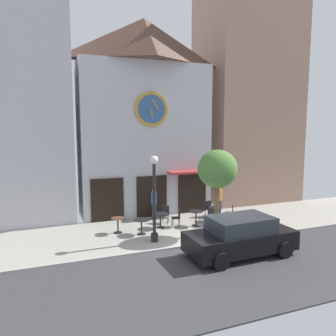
% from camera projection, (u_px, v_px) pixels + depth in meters
% --- Properties ---
extents(ground_plane, '(27.79, 10.48, 0.13)m').
position_uv_depth(ground_plane, '(199.00, 247.00, 13.77)').
color(ground_plane, '#9E998E').
extents(clock_building, '(7.46, 3.59, 10.98)m').
position_uv_depth(clock_building, '(145.00, 115.00, 18.83)').
color(clock_building, '#B2B2BC').
rests_on(clock_building, ground_plane).
extents(neighbor_building_left, '(6.11, 4.43, 16.00)m').
position_uv_depth(neighbor_building_left, '(7.00, 68.00, 16.96)').
color(neighbor_building_left, '#B2B2BC').
rests_on(neighbor_building_left, ground_plane).
extents(neighbor_building_right, '(6.27, 4.61, 14.54)m').
position_uv_depth(neighbor_building_right, '(247.00, 93.00, 22.46)').
color(neighbor_building_right, '#9E7A66').
rests_on(neighbor_building_right, ground_plane).
extents(street_lamp, '(0.36, 0.36, 3.78)m').
position_uv_depth(street_lamp, '(154.00, 199.00, 14.18)').
color(street_lamp, black).
rests_on(street_lamp, ground_plane).
extents(street_tree, '(1.87, 1.68, 3.97)m').
position_uv_depth(street_tree, '(217.00, 170.00, 15.09)').
color(street_tree, brown).
rests_on(street_tree, ground_plane).
extents(cafe_table_near_curb, '(0.62, 0.62, 0.74)m').
position_uv_depth(cafe_table_near_curb, '(118.00, 223.00, 15.51)').
color(cafe_table_near_curb, black).
rests_on(cafe_table_near_curb, ground_plane).
extents(cafe_table_rightmost, '(0.77, 0.77, 0.72)m').
position_uv_depth(cafe_table_rightmost, '(141.00, 223.00, 15.31)').
color(cafe_table_rightmost, black).
rests_on(cafe_table_rightmost, ground_plane).
extents(cafe_table_center, '(0.79, 0.79, 0.73)m').
position_uv_depth(cafe_table_center, '(160.00, 217.00, 16.33)').
color(cafe_table_center, black).
rests_on(cafe_table_center, ground_plane).
extents(cafe_table_leftmost, '(0.72, 0.72, 0.77)m').
position_uv_depth(cafe_table_leftmost, '(196.00, 215.00, 16.63)').
color(cafe_table_leftmost, black).
rests_on(cafe_table_leftmost, ground_plane).
extents(cafe_table_center_right, '(0.73, 0.73, 0.76)m').
position_uv_depth(cafe_table_center_right, '(215.00, 211.00, 17.49)').
color(cafe_table_center_right, black).
rests_on(cafe_table_center_right, ground_plane).
extents(cafe_chair_near_tree, '(0.57, 0.57, 0.90)m').
position_uv_depth(cafe_chair_near_tree, '(212.00, 215.00, 16.71)').
color(cafe_chair_near_tree, black).
rests_on(cafe_chair_near_tree, ground_plane).
extents(cafe_chair_left_end, '(0.56, 0.56, 0.90)m').
position_uv_depth(cafe_chair_left_end, '(231.00, 211.00, 17.45)').
color(cafe_chair_left_end, black).
rests_on(cafe_chair_left_end, ground_plane).
extents(cafe_chair_corner, '(0.55, 0.55, 0.90)m').
position_uv_depth(cafe_chair_corner, '(165.00, 213.00, 17.16)').
color(cafe_chair_corner, black).
rests_on(cafe_chair_corner, ground_plane).
extents(cafe_chair_right_end, '(0.49, 0.49, 0.90)m').
position_uv_depth(cafe_chair_right_end, '(177.00, 216.00, 16.51)').
color(cafe_chair_right_end, black).
rests_on(cafe_chair_right_end, ground_plane).
extents(cafe_chair_facing_street, '(0.41, 0.41, 0.90)m').
position_uv_depth(cafe_chair_facing_street, '(209.00, 208.00, 18.24)').
color(cafe_chair_facing_street, black).
rests_on(cafe_chair_facing_street, ground_plane).
extents(pedestrian_orange, '(0.43, 0.43, 1.67)m').
position_uv_depth(pedestrian_orange, '(219.00, 200.00, 18.63)').
color(pedestrian_orange, '#2D2D38').
rests_on(pedestrian_orange, ground_plane).
extents(pedestrian_blue, '(0.45, 0.45, 1.67)m').
position_uv_depth(pedestrian_blue, '(154.00, 204.00, 17.77)').
color(pedestrian_blue, '#2D2D38').
rests_on(pedestrian_blue, ground_plane).
extents(parked_car_black, '(4.34, 2.10, 1.55)m').
position_uv_depth(parked_car_black, '(240.00, 236.00, 12.80)').
color(parked_car_black, black).
rests_on(parked_car_black, ground_plane).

